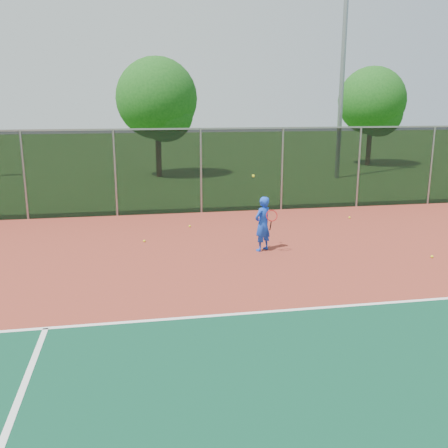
# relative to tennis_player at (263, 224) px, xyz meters

# --- Properties ---
(court_apron) EXTENTS (30.00, 20.00, 0.02)m
(court_apron) POSITION_rel_tennis_player_xyz_m (2.01, -4.99, -0.75)
(court_apron) COLOR #963626
(court_apron) RESTS_ON ground
(fence_back) EXTENTS (30.00, 0.06, 3.03)m
(fence_back) POSITION_rel_tennis_player_xyz_m (2.01, 5.01, 0.80)
(fence_back) COLOR black
(fence_back) RESTS_ON court_apron
(tennis_player) EXTENTS (0.65, 0.71, 2.06)m
(tennis_player) POSITION_rel_tennis_player_xyz_m (0.00, 0.00, 0.00)
(tennis_player) COLOR blue
(tennis_player) RESTS_ON court_apron
(practice_ball_1) EXTENTS (0.07, 0.07, 0.07)m
(practice_ball_1) POSITION_rel_tennis_player_xyz_m (4.15, -1.43, -0.71)
(practice_ball_1) COLOR yellow
(practice_ball_1) RESTS_ON court_apron
(practice_ball_2) EXTENTS (0.07, 0.07, 0.07)m
(practice_ball_2) POSITION_rel_tennis_player_xyz_m (-3.13, 1.38, -0.71)
(practice_ball_2) COLOR yellow
(practice_ball_2) RESTS_ON court_apron
(practice_ball_3) EXTENTS (0.07, 0.07, 0.07)m
(practice_ball_3) POSITION_rel_tennis_player_xyz_m (3.91, 3.15, -0.71)
(practice_ball_3) COLOR yellow
(practice_ball_3) RESTS_ON court_apron
(practice_ball_4) EXTENTS (0.07, 0.07, 0.07)m
(practice_ball_4) POSITION_rel_tennis_player_xyz_m (-1.65, 2.89, -0.71)
(practice_ball_4) COLOR yellow
(practice_ball_4) RESTS_ON court_apron
(floodlight_n) EXTENTS (0.90, 0.40, 12.78)m
(floodlight_n) POSITION_rel_tennis_player_xyz_m (7.20, 12.19, 6.41)
(floodlight_n) COLOR gray
(floodlight_n) RESTS_ON ground
(tree_back_left) EXTENTS (4.24, 4.24, 6.22)m
(tree_back_left) POSITION_rel_tennis_player_xyz_m (-1.93, 14.33, 3.14)
(tree_back_left) COLOR #342313
(tree_back_left) RESTS_ON ground
(tree_back_mid) EXTENTS (4.12, 4.12, 6.06)m
(tree_back_mid) POSITION_rel_tennis_player_xyz_m (11.35, 16.89, 3.03)
(tree_back_mid) COLOR #342313
(tree_back_mid) RESTS_ON ground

